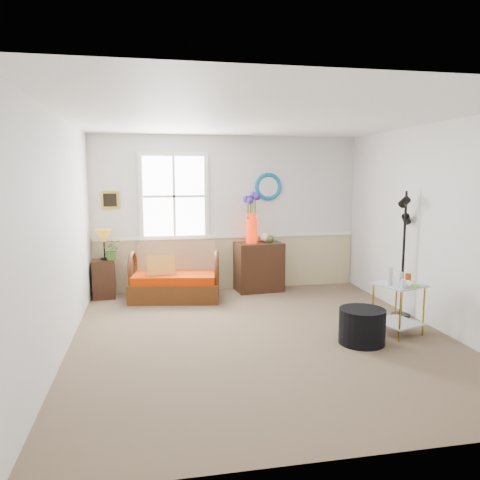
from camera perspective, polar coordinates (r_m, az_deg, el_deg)
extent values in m
cube|color=brown|center=(5.80, 2.71, -11.72)|extent=(4.50, 5.00, 0.01)
cube|color=white|center=(5.50, 2.90, 14.72)|extent=(4.50, 5.00, 0.01)
cube|color=silver|center=(7.94, -1.51, 3.25)|extent=(4.50, 0.01, 2.60)
cube|color=silver|center=(3.16, 13.70, -4.18)|extent=(4.50, 0.01, 2.60)
cube|color=silver|center=(5.42, -20.96, 0.53)|extent=(0.01, 5.00, 2.60)
cube|color=silver|center=(6.42, 22.72, 1.51)|extent=(0.01, 5.00, 2.60)
cube|color=tan|center=(8.03, -1.46, -2.82)|extent=(4.46, 0.02, 0.90)
cube|color=white|center=(7.95, -1.46, 0.50)|extent=(4.46, 0.04, 0.06)
cube|color=gold|center=(7.82, -15.56, 4.72)|extent=(0.28, 0.03, 0.28)
torus|color=#0876BD|center=(8.04, 3.46, 6.51)|extent=(0.47, 0.07, 0.47)
imported|color=#3D682A|center=(7.67, -15.35, -1.44)|extent=(0.32, 0.35, 0.26)
cylinder|color=black|center=(5.70, 14.64, -10.13)|extent=(0.57, 0.57, 0.41)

